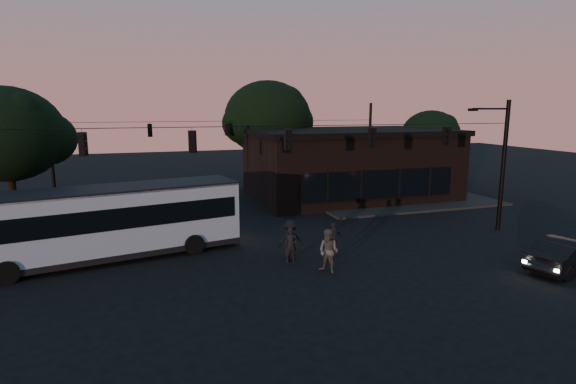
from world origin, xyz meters
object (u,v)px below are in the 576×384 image
object	(u,v)px
bus	(109,219)
pedestrian_a	(291,245)
pedestrian_c	(334,239)
car	(568,254)
pedestrian_d	(291,240)
pedestrian_b	(329,251)
building	(348,163)

from	to	relation	value
bus	pedestrian_a	bearing A→B (deg)	-33.25
pedestrian_c	bus	bearing A→B (deg)	-33.38
car	pedestrian_d	xyz separation A→B (m)	(-11.10, 5.09, 0.22)
pedestrian_a	pedestrian_c	xyz separation A→B (m)	(2.28, 0.28, -0.00)
car	pedestrian_b	size ratio (longest dim) A/B	2.35
pedestrian_a	pedestrian_d	world-z (taller)	pedestrian_d
pedestrian_a	pedestrian_b	bearing A→B (deg)	-51.50
pedestrian_a	car	bearing A→B (deg)	-17.88
bus	pedestrian_c	size ratio (longest dim) A/B	7.55
pedestrian_a	pedestrian_b	xyz separation A→B (m)	(1.14, -1.73, 0.13)
bus	pedestrian_b	xyz separation A→B (m)	(9.06, -4.91, -0.96)
pedestrian_c	building	bearing A→B (deg)	-135.64
car	pedestrian_a	xyz separation A→B (m)	(-11.20, 4.76, 0.09)
bus	pedestrian_a	distance (m)	8.60
bus	pedestrian_c	distance (m)	10.65
car	pedestrian_d	distance (m)	12.21
pedestrian_b	bus	bearing A→B (deg)	-156.34
pedestrian_b	pedestrian_d	bearing A→B (deg)	168.88
car	pedestrian_b	world-z (taller)	pedestrian_b
bus	pedestrian_a	world-z (taller)	bus
pedestrian_b	pedestrian_d	distance (m)	2.31
car	pedestrian_c	xyz separation A→B (m)	(-8.93, 5.04, 0.08)
car	pedestrian_c	size ratio (longest dim) A/B	2.72
bus	pedestrian_c	world-z (taller)	bus
pedestrian_c	pedestrian_d	distance (m)	2.18
building	pedestrian_a	xyz separation A→B (m)	(-9.39, -13.60, -1.88)
bus	pedestrian_d	size ratio (longest dim) A/B	6.48
building	pedestrian_d	xyz separation A→B (m)	(-9.29, -13.28, -1.75)
pedestrian_a	bus	bearing A→B (deg)	163.29
car	pedestrian_d	bearing A→B (deg)	49.66
pedestrian_b	car	bearing A→B (deg)	35.37
bus	building	bearing A→B (deg)	19.67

